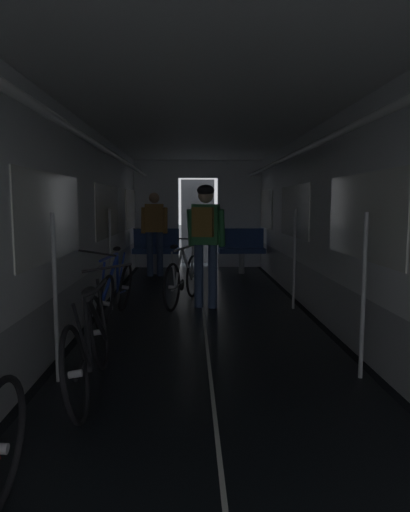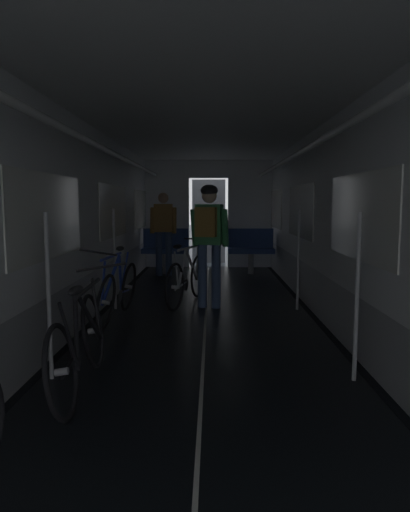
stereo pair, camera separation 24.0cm
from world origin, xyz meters
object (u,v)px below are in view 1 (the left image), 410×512
Objects in this scene: bench_seat_far_right at (241,246)px; bench_seat_far_left at (156,247)px; bicycle_black at (89,344)px; bicycle_blue at (116,291)px; person_cyclist_aisle at (205,232)px; bicycle_silver_in_aisle at (183,278)px; person_standing_near_bench at (155,228)px.

bench_seat_far_left is at bearing 180.00° from bench_seat_far_right.
bicycle_black is 1.00× the size of bicycle_blue.
person_cyclist_aisle reaches higher than bicycle_blue.
bicycle_silver_in_aisle is at bearing 140.25° from person_cyclist_aisle.
person_standing_near_bench reaches higher than bench_seat_far_right.
bench_seat_far_right is (1.80, 0.00, 0.00)m from bench_seat_far_left.
bench_seat_far_right is 0.58× the size of bicycle_black.
bench_seat_far_left is at bearing 87.00° from bicycle_blue.
person_cyclist_aisle is 0.80m from bicycle_silver_in_aisle.
person_standing_near_bench is (0.06, 5.82, 0.60)m from bicycle_black.
bicycle_silver_in_aisle is (-1.18, -3.02, -0.18)m from bench_seat_far_right.
bench_seat_far_right is at bearing 75.32° from person_cyclist_aisle.
bicycle_blue is 1.01× the size of person_standing_near_bench.
bicycle_blue is 0.98× the size of person_cyclist_aisle.
bench_seat_far_right is at bearing 11.83° from person_standing_near_bench.
bicycle_silver_in_aisle is at bearing -111.36° from bench_seat_far_right.
bicycle_black is (-0.05, -6.19, -0.19)m from bench_seat_far_left.
bench_seat_far_left and bench_seat_far_right have the same top height.
bicycle_black is 0.98× the size of person_cyclist_aisle.
bench_seat_far_left is 0.58× the size of bicycle_black.
bicycle_black is at bearing -90.50° from bench_seat_far_left.
person_standing_near_bench is at bearing 107.86° from person_cyclist_aisle.
bench_seat_far_left is 0.60× the size of bicycle_silver_in_aisle.
bench_seat_far_right is 4.45m from bicycle_blue.
bicycle_black is 3.15m from person_cyclist_aisle.
bench_seat_far_right is at bearing 63.15° from bicycle_blue.
bench_seat_far_left is at bearing 105.97° from person_cyclist_aisle.
bench_seat_far_right is at bearing 0.00° from bench_seat_far_left.
bicycle_silver_in_aisle is (0.67, 3.18, 0.00)m from bicycle_black.
bicycle_blue reaches higher than bicycle_silver_in_aisle.
bench_seat_far_right is 6.47m from bicycle_black.
bench_seat_far_right is at bearing 73.34° from bicycle_black.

